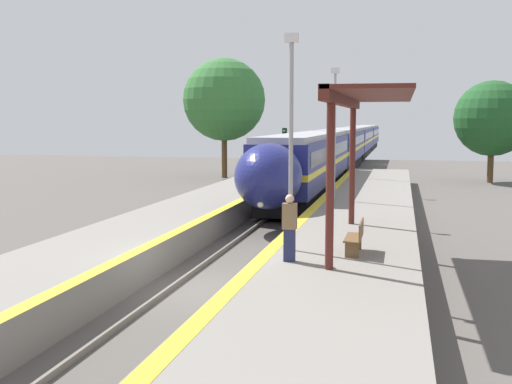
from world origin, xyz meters
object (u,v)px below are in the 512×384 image
object	(u,v)px
person_waiting	(290,227)
lamppost_near	(291,129)
railway_signal	(285,153)
lamppost_far	(354,124)
train	(350,143)
platform_bench	(357,236)
lamppost_mid	(335,126)

from	to	relation	value
person_waiting	lamppost_near	size ratio (longest dim) A/B	0.29
railway_signal	lamppost_far	distance (m)	4.69
train	lamppost_near	size ratio (longest dim) A/B	14.88
train	railway_signal	bearing A→B (deg)	-94.27
person_waiting	railway_signal	size ratio (longest dim) A/B	0.42
lamppost_far	platform_bench	bearing A→B (deg)	-85.51
person_waiting	lamppost_far	xyz separation A→B (m)	(-0.22, 24.54, 2.45)
railway_signal	lamppost_far	world-z (taller)	lamppost_far
train	lamppost_near	xyz separation A→B (m)	(2.30, -50.03, 2.13)
lamppost_near	lamppost_mid	size ratio (longest dim) A/B	1.00
person_waiting	lamppost_mid	bearing A→B (deg)	90.97
person_waiting	platform_bench	bearing A→B (deg)	39.91
train	lamppost_far	bearing A→B (deg)	-85.11
train	railway_signal	xyz separation A→B (m)	(-2.02, -27.07, 0.32)
lamppost_mid	platform_bench	bearing A→B (deg)	-81.10
platform_bench	railway_signal	distance (m)	23.88
railway_signal	lamppost_near	distance (m)	23.44
lamppost_mid	train	bearing A→B (deg)	93.43
platform_bench	lamppost_mid	world-z (taller)	lamppost_mid
train	lamppost_mid	distance (m)	38.60
lamppost_far	lamppost_near	bearing A→B (deg)	-90.00
train	lamppost_far	world-z (taller)	lamppost_far
train	lamppost_far	xyz separation A→B (m)	(2.30, -26.92, 2.13)
person_waiting	lamppost_near	xyz separation A→B (m)	(-0.22, 1.43, 2.45)
train	railway_signal	world-z (taller)	railway_signal
platform_bench	railway_signal	xyz separation A→B (m)	(-6.15, 23.05, 1.06)
lamppost_mid	lamppost_far	size ratio (longest dim) A/B	1.00
railway_signal	lamppost_mid	distance (m)	12.33
platform_bench	person_waiting	bearing A→B (deg)	-140.09
platform_bench	railway_signal	world-z (taller)	railway_signal
lamppost_mid	railway_signal	bearing A→B (deg)	110.77
person_waiting	railway_signal	xyz separation A→B (m)	(-4.55, 24.39, 0.64)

